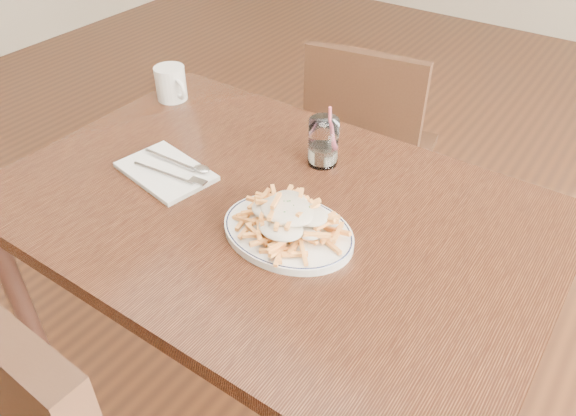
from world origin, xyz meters
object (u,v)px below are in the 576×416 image
Objects in this scene: table at (270,231)px; water_glass at (323,145)px; fries_plate at (288,232)px; loaded_fries at (288,215)px; coffee_mug at (171,84)px; chair_far at (367,143)px.

water_glass is (0.01, 0.20, 0.13)m from table.
fries_plate is 0.04m from loaded_fries.
loaded_fries is at bearing -26.47° from coffee_mug.
loaded_fries is (0.09, -0.06, 0.13)m from table.
loaded_fries reaches higher than fries_plate.
coffee_mug is (-0.52, 0.24, 0.13)m from table.
table is 10.07× the size of coffee_mug.
coffee_mug reaches higher than chair_far.
fries_plate is (0.23, -0.82, 0.28)m from chair_far.
loaded_fries is (0.00, -0.00, 0.04)m from fries_plate.
table is 0.24m from water_glass.
water_glass reaches higher than loaded_fries.
water_glass is 1.32× the size of coffee_mug.
coffee_mug is at bearing 153.53° from loaded_fries.
fries_plate is 0.28m from water_glass.
loaded_fries is 0.28m from water_glass.
chair_far reaches higher than loaded_fries.
table is 1.43× the size of chair_far.
fries_plate is at bearing -34.56° from table.
fries_plate is at bearing -74.00° from chair_far.
chair_far is (-0.14, 0.75, -0.20)m from table.
coffee_mug reaches higher than loaded_fries.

